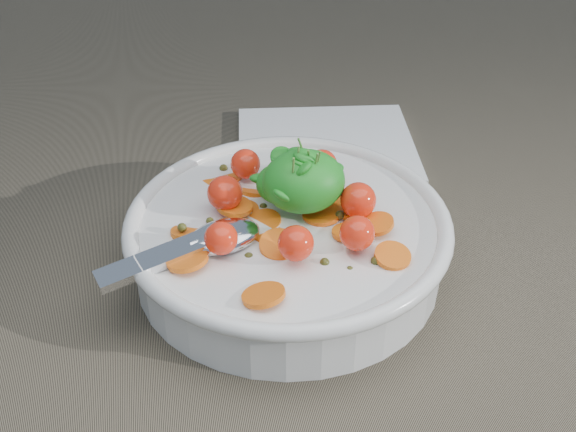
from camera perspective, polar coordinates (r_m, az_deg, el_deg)
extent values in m
plane|color=#706650|center=(0.58, 0.06, -4.69)|extent=(6.00, 6.00, 0.00)
cylinder|color=white|center=(0.58, 0.00, -2.32)|extent=(0.24, 0.24, 0.05)
torus|color=white|center=(0.56, 0.00, -0.44)|extent=(0.26, 0.26, 0.01)
cylinder|color=white|center=(0.59, 0.00, -3.90)|extent=(0.12, 0.12, 0.01)
cylinder|color=brown|center=(0.58, 0.00, -2.32)|extent=(0.22, 0.22, 0.04)
cylinder|color=orange|center=(0.49, -1.95, -6.26)|extent=(0.04, 0.04, 0.01)
cylinder|color=orange|center=(0.52, -7.94, -3.47)|extent=(0.04, 0.04, 0.01)
cylinder|color=orange|center=(0.53, 8.27, -3.13)|extent=(0.04, 0.04, 0.01)
cylinder|color=orange|center=(0.58, -3.58, 0.29)|extent=(0.03, 0.03, 0.01)
cylinder|color=orange|center=(0.57, 4.70, 0.56)|extent=(0.04, 0.04, 0.01)
cylinder|color=orange|center=(0.55, 4.88, -1.27)|extent=(0.04, 0.04, 0.01)
cylinder|color=orange|center=(0.55, 7.07, -0.61)|extent=(0.03, 0.03, 0.01)
cylinder|color=orange|center=(0.60, 3.24, 1.64)|extent=(0.03, 0.04, 0.01)
cylinder|color=orange|center=(0.57, 2.67, 0.18)|extent=(0.04, 0.04, 0.01)
cylinder|color=orange|center=(0.57, -1.92, -0.47)|extent=(0.04, 0.04, 0.01)
cylinder|color=orange|center=(0.58, 4.03, 0.19)|extent=(0.04, 0.04, 0.02)
cylinder|color=orange|center=(0.62, -4.90, 3.14)|extent=(0.04, 0.04, 0.01)
cylinder|color=orange|center=(0.55, -1.62, -1.53)|extent=(0.03, 0.03, 0.01)
cylinder|color=orange|center=(0.61, -2.58, 2.07)|extent=(0.04, 0.04, 0.02)
cylinder|color=orange|center=(0.54, -0.68, -2.33)|extent=(0.04, 0.04, 0.01)
cylinder|color=orange|center=(0.56, -7.90, -1.30)|extent=(0.04, 0.03, 0.01)
cylinder|color=orange|center=(0.61, -6.41, 1.96)|extent=(0.03, 0.03, 0.01)
cylinder|color=orange|center=(0.57, -4.27, 0.80)|extent=(0.04, 0.04, 0.01)
sphere|color=#414316|center=(0.56, 7.03, -0.77)|extent=(0.00, 0.00, 0.00)
sphere|color=#414316|center=(0.55, -8.37, -0.91)|extent=(0.01, 0.01, 0.01)
sphere|color=#414316|center=(0.59, 5.69, 1.18)|extent=(0.01, 0.01, 0.01)
sphere|color=#414316|center=(0.56, 4.13, 0.07)|extent=(0.01, 0.01, 0.01)
sphere|color=#414316|center=(0.52, 4.90, -4.25)|extent=(0.01, 0.01, 0.01)
sphere|color=#414316|center=(0.58, -1.96, 0.71)|extent=(0.01, 0.01, 0.01)
sphere|color=#414316|center=(0.56, -6.20, -0.40)|extent=(0.01, 0.01, 0.01)
sphere|color=#414316|center=(0.63, -5.11, 3.78)|extent=(0.01, 0.01, 0.01)
sphere|color=#414316|center=(0.62, -3.66, 3.47)|extent=(0.00, 0.00, 0.00)
sphere|color=#414316|center=(0.53, -3.13, -3.26)|extent=(0.01, 0.01, 0.01)
sphere|color=#414316|center=(0.52, 2.91, -3.70)|extent=(0.01, 0.01, 0.01)
sphere|color=#414316|center=(0.53, 6.94, -3.53)|extent=(0.01, 0.01, 0.01)
sphere|color=#414316|center=(0.50, -2.21, -6.17)|extent=(0.01, 0.01, 0.01)
sphere|color=red|center=(0.56, 5.57, 1.25)|extent=(0.03, 0.03, 0.03)
sphere|color=red|center=(0.60, 2.69, 4.07)|extent=(0.03, 0.03, 0.03)
sphere|color=red|center=(0.60, -3.38, 4.14)|extent=(0.03, 0.03, 0.03)
sphere|color=red|center=(0.57, -5.01, 1.81)|extent=(0.03, 0.03, 0.03)
sphere|color=red|center=(0.52, -5.31, -1.77)|extent=(0.02, 0.02, 0.02)
sphere|color=red|center=(0.51, 0.62, -2.17)|extent=(0.03, 0.03, 0.03)
sphere|color=red|center=(0.53, 5.49, -1.36)|extent=(0.03, 0.03, 0.03)
ellipsoid|color=#209123|center=(0.56, 1.25, 2.77)|extent=(0.06, 0.06, 0.05)
ellipsoid|color=#209123|center=(0.57, -0.66, 2.57)|extent=(0.04, 0.04, 0.03)
ellipsoid|color=#209123|center=(0.55, 1.65, 4.16)|extent=(0.02, 0.02, 0.01)
ellipsoid|color=#209123|center=(0.58, 0.49, 3.93)|extent=(0.02, 0.02, 0.01)
ellipsoid|color=#209123|center=(0.59, 3.83, 3.89)|extent=(0.02, 0.02, 0.01)
ellipsoid|color=#209123|center=(0.58, -0.67, 4.25)|extent=(0.02, 0.02, 0.01)
ellipsoid|color=#209123|center=(0.54, 1.16, 3.75)|extent=(0.02, 0.02, 0.02)
ellipsoid|color=#209123|center=(0.56, 2.39, 3.42)|extent=(0.03, 0.03, 0.02)
ellipsoid|color=#209123|center=(0.58, 0.78, 5.04)|extent=(0.03, 0.03, 0.02)
ellipsoid|color=#209123|center=(0.54, 0.79, 1.83)|extent=(0.03, 0.03, 0.02)
ellipsoid|color=#209123|center=(0.55, 1.32, 2.95)|extent=(0.03, 0.03, 0.02)
ellipsoid|color=#209123|center=(0.55, 1.52, 3.77)|extent=(0.02, 0.02, 0.02)
ellipsoid|color=#209123|center=(0.54, 1.39, 4.76)|extent=(0.03, 0.03, 0.01)
ellipsoid|color=#209123|center=(0.55, -0.36, 4.26)|extent=(0.02, 0.02, 0.02)
ellipsoid|color=#209123|center=(0.57, 0.65, 4.07)|extent=(0.03, 0.03, 0.01)
ellipsoid|color=#209123|center=(0.55, 3.21, 3.02)|extent=(0.02, 0.02, 0.01)
ellipsoid|color=#209123|center=(0.55, 1.35, 3.46)|extent=(0.03, 0.03, 0.02)
ellipsoid|color=#209123|center=(0.55, 1.32, 3.80)|extent=(0.02, 0.03, 0.02)
ellipsoid|color=#209123|center=(0.54, 1.26, 3.08)|extent=(0.02, 0.02, 0.01)
ellipsoid|color=#209123|center=(0.55, 1.08, 3.03)|extent=(0.03, 0.03, 0.02)
ellipsoid|color=#209123|center=(0.59, -0.41, 4.62)|extent=(0.03, 0.03, 0.02)
ellipsoid|color=#209123|center=(0.57, 1.02, 3.94)|extent=(0.02, 0.02, 0.01)
ellipsoid|color=#209123|center=(0.54, 1.07, 4.13)|extent=(0.02, 0.02, 0.02)
ellipsoid|color=#209123|center=(0.57, -1.90, 2.95)|extent=(0.03, 0.02, 0.01)
ellipsoid|color=#209123|center=(0.54, -0.33, 1.63)|extent=(0.02, 0.02, 0.02)
ellipsoid|color=#209123|center=(0.55, 1.32, 3.84)|extent=(0.02, 0.02, 0.01)
cylinder|color=#4C8C33|center=(0.55, 2.15, 3.49)|extent=(0.01, 0.01, 0.04)
cylinder|color=#4C8C33|center=(0.54, 0.72, 3.40)|extent=(0.01, 0.01, 0.04)
cylinder|color=#4C8C33|center=(0.54, 0.36, 2.89)|extent=(0.00, 0.01, 0.04)
cylinder|color=#4C8C33|center=(0.55, 1.80, 3.79)|extent=(0.01, 0.01, 0.04)
cylinder|color=#4C8C33|center=(0.54, 2.00, 3.39)|extent=(0.01, 0.01, 0.04)
cylinder|color=#4C8C33|center=(0.56, 1.46, 4.44)|extent=(0.01, 0.00, 0.04)
ellipsoid|color=silver|center=(0.54, -5.04, -1.59)|extent=(0.07, 0.05, 0.02)
cube|color=silver|center=(0.53, -9.41, -3.04)|extent=(0.11, 0.05, 0.02)
cylinder|color=silver|center=(0.54, -6.77, -2.07)|extent=(0.02, 0.02, 0.01)
cube|color=white|center=(0.75, 3.03, 5.65)|extent=(0.20, 0.18, 0.01)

